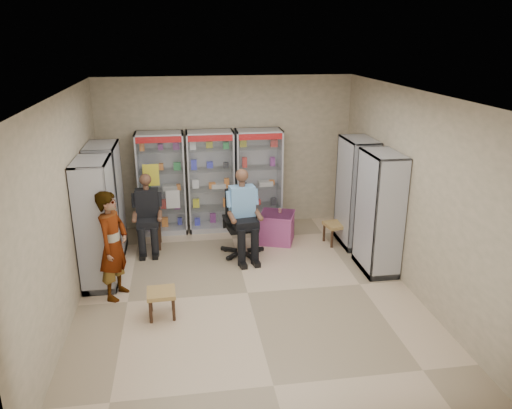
{
  "coord_description": "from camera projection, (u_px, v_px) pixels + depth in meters",
  "views": [
    {
      "loc": [
        -0.9,
        -6.71,
        3.76
      ],
      "look_at": [
        0.24,
        0.7,
        1.18
      ],
      "focal_mm": 35.0,
      "sensor_mm": 36.0,
      "label": 1
    }
  ],
  "objects": [
    {
      "name": "seated_shopkeeper",
      "position": [
        242.0,
        216.0,
        8.7
      ],
      "size": [
        0.58,
        0.74,
        1.49
      ],
      "primitive_type": null,
      "rotation": [
        0.0,
        0.0,
        0.13
      ],
      "color": "#70A5DD",
      "rests_on": "floor"
    },
    {
      "name": "cabinet_back_left",
      "position": [
        162.0,
        184.0,
        9.67
      ],
      "size": [
        0.9,
        0.5,
        2.0
      ],
      "primitive_type": "cube",
      "color": "#ACAEB3",
      "rests_on": "floor"
    },
    {
      "name": "cabinet_back_right",
      "position": [
        259.0,
        179.0,
        9.94
      ],
      "size": [
        0.9,
        0.5,
        2.0
      ],
      "primitive_type": "cube",
      "color": "#AFB2B6",
      "rests_on": "floor"
    },
    {
      "name": "cabinet_left_far",
      "position": [
        106.0,
        201.0,
        8.66
      ],
      "size": [
        0.9,
        0.5,
        2.0
      ],
      "primitive_type": "cube",
      "rotation": [
        0.0,
        0.0,
        -1.57
      ],
      "color": "#AEB0B6",
      "rests_on": "floor"
    },
    {
      "name": "woven_stool_b",
      "position": [
        162.0,
        303.0,
        6.95
      ],
      "size": [
        0.41,
        0.41,
        0.39
      ],
      "primitive_type": "cube",
      "rotation": [
        0.0,
        0.0,
        0.05
      ],
      "color": "#A28A44",
      "rests_on": "floor"
    },
    {
      "name": "wooden_chair",
      "position": [
        149.0,
        223.0,
        9.12
      ],
      "size": [
        0.42,
        0.42,
        0.94
      ],
      "primitive_type": "cube",
      "color": "black",
      "rests_on": "floor"
    },
    {
      "name": "seated_customer",
      "position": [
        148.0,
        214.0,
        9.01
      ],
      "size": [
        0.44,
        0.6,
        1.34
      ],
      "primitive_type": null,
      "color": "black",
      "rests_on": "floor"
    },
    {
      "name": "standing_man",
      "position": [
        113.0,
        245.0,
        7.28
      ],
      "size": [
        0.59,
        0.7,
        1.65
      ],
      "primitive_type": "imported",
      "rotation": [
        0.0,
        0.0,
        1.21
      ],
      "color": "gray",
      "rests_on": "floor"
    },
    {
      "name": "pink_trunk",
      "position": [
        277.0,
        228.0,
        9.42
      ],
      "size": [
        0.75,
        0.73,
        0.57
      ],
      "primitive_type": "cube",
      "rotation": [
        0.0,
        0.0,
        -0.34
      ],
      "color": "#B94A8D",
      "rests_on": "floor"
    },
    {
      "name": "cabinet_right_near",
      "position": [
        379.0,
        213.0,
        8.09
      ],
      "size": [
        0.9,
        0.5,
        2.0
      ],
      "primitive_type": "cube",
      "rotation": [
        0.0,
        0.0,
        1.57
      ],
      "color": "#A2A4A9",
      "rests_on": "floor"
    },
    {
      "name": "office_chair",
      "position": [
        242.0,
        223.0,
        8.8
      ],
      "size": [
        0.72,
        0.72,
        1.17
      ],
      "primitive_type": "cube",
      "rotation": [
        0.0,
        0.0,
        0.13
      ],
      "color": "black",
      "rests_on": "floor"
    },
    {
      "name": "tea_glass",
      "position": [
        280.0,
        210.0,
        9.35
      ],
      "size": [
        0.07,
        0.07,
        0.09
      ],
      "primitive_type": "cylinder",
      "color": "#4F2406",
      "rests_on": "pink_trunk"
    },
    {
      "name": "cabinet_back_mid",
      "position": [
        211.0,
        181.0,
        9.8
      ],
      "size": [
        0.9,
        0.5,
        2.0
      ],
      "primitive_type": "cube",
      "color": "#AFB2B7",
      "rests_on": "floor"
    },
    {
      "name": "room_shell",
      "position": [
        247.0,
        168.0,
        6.99
      ],
      "size": [
        5.02,
        6.02,
        3.01
      ],
      "color": "#BDAB8D",
      "rests_on": "ground"
    },
    {
      "name": "floor",
      "position": [
        248.0,
        293.0,
        7.63
      ],
      "size": [
        6.0,
        6.0,
        0.0
      ],
      "primitive_type": "plane",
      "color": "#C9AD8C",
      "rests_on": "ground"
    },
    {
      "name": "cabinet_left_near",
      "position": [
        97.0,
        224.0,
        7.64
      ],
      "size": [
        0.9,
        0.5,
        2.0
      ],
      "primitive_type": "cube",
      "rotation": [
        0.0,
        0.0,
        -1.57
      ],
      "color": "#AAADB1",
      "rests_on": "floor"
    },
    {
      "name": "cabinet_right_far",
      "position": [
        356.0,
        193.0,
        9.12
      ],
      "size": [
        0.9,
        0.5,
        2.0
      ],
      "primitive_type": "cube",
      "rotation": [
        0.0,
        0.0,
        1.57
      ],
      "color": "#AAACB1",
      "rests_on": "floor"
    },
    {
      "name": "woven_stool_a",
      "position": [
        336.0,
        233.0,
        9.37
      ],
      "size": [
        0.47,
        0.47,
        0.4
      ],
      "primitive_type": "cube",
      "rotation": [
        0.0,
        0.0,
        0.18
      ],
      "color": "#AB7248",
      "rests_on": "floor"
    }
  ]
}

